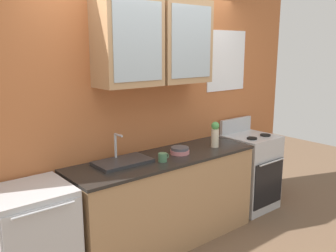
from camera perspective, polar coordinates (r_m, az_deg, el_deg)
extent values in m
plane|color=brown|center=(3.97, -0.43, -17.55)|extent=(10.00, 10.00, 0.00)
cube|color=#B76638|center=(3.78, -3.87, 3.67)|extent=(4.47, 0.10, 2.83)
cube|color=#A87F56|center=(3.38, -6.31, 12.99)|extent=(0.60, 0.33, 0.81)
cube|color=#9EADB7|center=(3.24, -4.64, 13.06)|extent=(0.51, 0.01, 0.69)
cube|color=#A87F56|center=(3.76, 1.95, 12.97)|extent=(0.60, 0.33, 0.81)
cube|color=#9EADB7|center=(3.64, 3.74, 12.98)|extent=(0.51, 0.01, 0.69)
cube|color=white|center=(4.50, 9.13, 10.02)|extent=(0.64, 0.01, 0.71)
cube|color=#A87F56|center=(3.77, -0.44, -11.67)|extent=(1.98, 0.59, 0.89)
cube|color=black|center=(3.61, -0.46, -5.00)|extent=(2.00, 0.62, 0.03)
cube|color=silver|center=(4.68, 12.68, -6.98)|extent=(0.57, 0.55, 0.92)
cube|color=black|center=(4.55, 15.45, -8.68)|extent=(0.53, 0.01, 0.55)
cylinder|color=silver|center=(4.44, 15.95, -5.45)|extent=(0.46, 0.02, 0.02)
cube|color=silver|center=(4.69, 10.54, 0.12)|extent=(0.55, 0.04, 0.18)
cylinder|color=black|center=(4.39, 12.97, -1.88)|extent=(0.12, 0.12, 0.02)
cylinder|color=black|center=(4.59, 14.96, -1.37)|extent=(0.13, 0.13, 0.02)
cube|color=#2D2D30|center=(3.42, -7.07, -5.58)|extent=(0.52, 0.31, 0.03)
cylinder|color=silver|center=(3.48, -8.20, -3.06)|extent=(0.02, 0.02, 0.23)
cylinder|color=silver|center=(3.40, -7.74, -1.41)|extent=(0.02, 0.12, 0.02)
cylinder|color=#D87F84|center=(3.70, 1.86, -4.03)|extent=(0.19, 0.19, 0.04)
cylinder|color=#4C4C54|center=(3.69, 1.86, -3.60)|extent=(0.18, 0.18, 0.04)
cylinder|color=beige|center=(3.96, 7.35, -1.86)|extent=(0.08, 0.08, 0.20)
sphere|color=#4C994C|center=(3.93, 7.40, 0.02)|extent=(0.09, 0.09, 0.09)
cylinder|color=#4C7F59|center=(3.44, -0.85, -4.92)|extent=(0.08, 0.08, 0.08)
torus|color=#4C7F59|center=(3.47, -0.22, -4.71)|extent=(0.05, 0.01, 0.05)
cube|color=silver|center=(3.19, -20.31, -16.89)|extent=(0.60, 0.56, 0.92)
cylinder|color=silver|center=(2.75, -18.73, -12.35)|extent=(0.45, 0.02, 0.02)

